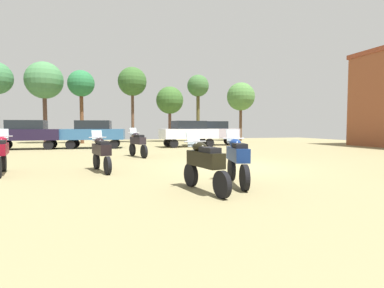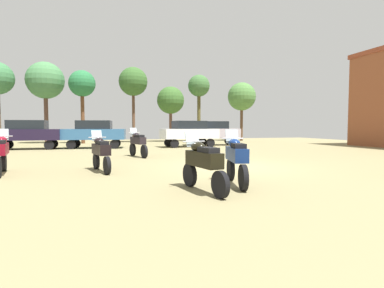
% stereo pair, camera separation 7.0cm
% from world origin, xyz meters
% --- Properties ---
extents(ground_plane, '(44.00, 52.00, 0.02)m').
position_xyz_m(ground_plane, '(0.00, 0.00, 0.01)').
color(ground_plane, '#857B53').
extents(motorcycle_3, '(0.70, 2.21, 1.50)m').
position_xyz_m(motorcycle_3, '(-7.96, 0.29, 0.76)').
color(motorcycle_3, black).
rests_on(motorcycle_3, ground).
extents(motorcycle_4, '(0.76, 2.06, 1.44)m').
position_xyz_m(motorcycle_4, '(-4.81, 0.01, 0.73)').
color(motorcycle_4, black).
rests_on(motorcycle_4, ground).
extents(motorcycle_5, '(0.70, 2.12, 1.45)m').
position_xyz_m(motorcycle_5, '(-2.41, -4.11, 0.73)').
color(motorcycle_5, black).
rests_on(motorcycle_5, ground).
extents(motorcycle_6, '(0.72, 2.15, 1.49)m').
position_xyz_m(motorcycle_6, '(-1.28, -3.54, 0.75)').
color(motorcycle_6, black).
rests_on(motorcycle_6, ground).
extents(motorcycle_7, '(0.81, 2.17, 1.51)m').
position_xyz_m(motorcycle_7, '(-3.00, 4.84, 0.76)').
color(motorcycle_7, black).
rests_on(motorcycle_7, ground).
extents(car_1, '(4.47, 2.26, 2.00)m').
position_xyz_m(car_1, '(1.65, 11.52, 1.19)').
color(car_1, black).
rests_on(car_1, ground).
extents(car_2, '(4.50, 2.36, 2.00)m').
position_xyz_m(car_2, '(-5.33, 12.04, 1.19)').
color(car_2, black).
rests_on(car_2, ground).
extents(car_3, '(4.36, 1.94, 2.00)m').
position_xyz_m(car_3, '(-9.69, 12.22, 1.19)').
color(car_3, black).
rests_on(car_3, ground).
extents(car_4, '(4.55, 2.53, 2.00)m').
position_xyz_m(car_4, '(4.14, 12.97, 1.19)').
color(car_4, black).
rests_on(car_4, ground).
extents(tree_2, '(3.05, 3.05, 6.35)m').
position_xyz_m(tree_2, '(9.84, 19.49, 4.81)').
color(tree_2, brown).
rests_on(tree_2, ground).
extents(tree_3, '(2.25, 2.25, 6.93)m').
position_xyz_m(tree_3, '(4.91, 19.38, 5.65)').
color(tree_3, '#4E4724').
rests_on(tree_3, ground).
extents(tree_5, '(2.39, 2.39, 6.70)m').
position_xyz_m(tree_5, '(-6.52, 18.77, 5.41)').
color(tree_5, brown).
rests_on(tree_5, ground).
extents(tree_6, '(3.35, 3.35, 7.46)m').
position_xyz_m(tree_6, '(-9.74, 19.71, 5.74)').
color(tree_6, brown).
rests_on(tree_6, ground).
extents(tree_7, '(2.78, 2.78, 5.65)m').
position_xyz_m(tree_7, '(1.96, 19.69, 4.24)').
color(tree_7, brown).
rests_on(tree_7, ground).
extents(tree_8, '(2.76, 2.76, 7.29)m').
position_xyz_m(tree_8, '(-1.86, 19.08, 5.87)').
color(tree_8, brown).
rests_on(tree_8, ground).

